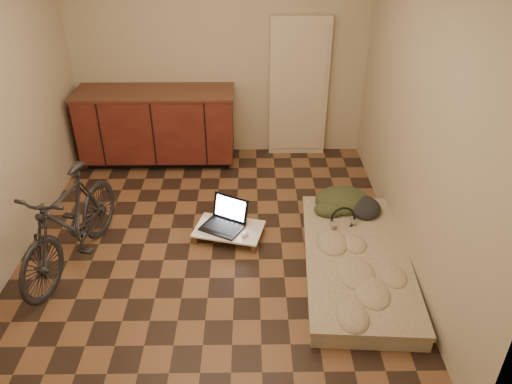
{
  "coord_description": "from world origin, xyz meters",
  "views": [
    {
      "loc": [
        0.37,
        -3.83,
        2.92
      ],
      "look_at": [
        0.41,
        0.04,
        0.55
      ],
      "focal_mm": 35.0,
      "sensor_mm": 36.0,
      "label": 1
    }
  ],
  "objects_px": {
    "lap_desk": "(229,229)",
    "bicycle": "(69,218)",
    "laptop": "(225,221)",
    "futon": "(356,261)"
  },
  "relations": [
    {
      "from": "lap_desk",
      "to": "bicycle",
      "type": "bearing_deg",
      "value": -150.31
    },
    {
      "from": "lap_desk",
      "to": "laptop",
      "type": "bearing_deg",
      "value": 146.06
    },
    {
      "from": "futon",
      "to": "laptop",
      "type": "distance_m",
      "value": 1.3
    },
    {
      "from": "bicycle",
      "to": "lap_desk",
      "type": "height_order",
      "value": "bicycle"
    },
    {
      "from": "futon",
      "to": "lap_desk",
      "type": "height_order",
      "value": "futon"
    },
    {
      "from": "bicycle",
      "to": "futon",
      "type": "bearing_deg",
      "value": 12.26
    },
    {
      "from": "bicycle",
      "to": "futon",
      "type": "xyz_separation_m",
      "value": [
        2.5,
        -0.11,
        -0.41
      ]
    },
    {
      "from": "bicycle",
      "to": "lap_desk",
      "type": "relative_size",
      "value": 2.09
    },
    {
      "from": "bicycle",
      "to": "laptop",
      "type": "distance_m",
      "value": 1.42
    },
    {
      "from": "futon",
      "to": "laptop",
      "type": "xyz_separation_m",
      "value": [
        -1.19,
        0.52,
        0.08
      ]
    }
  ]
}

